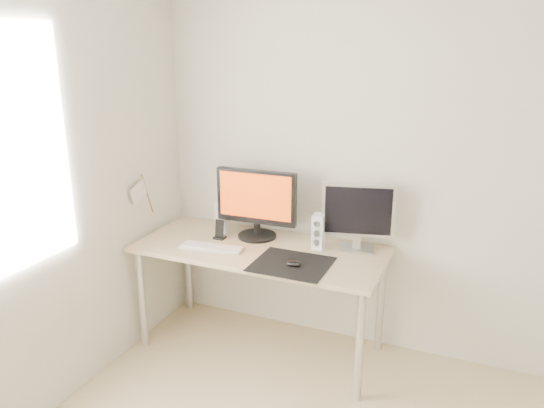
% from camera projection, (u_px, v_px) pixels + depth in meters
% --- Properties ---
extents(wall_back, '(3.50, 0.00, 3.50)m').
position_uv_depth(wall_back, '(424.00, 169.00, 3.23)').
color(wall_back, white).
rests_on(wall_back, ground).
extents(mousepad, '(0.45, 0.40, 0.00)m').
position_uv_depth(mousepad, '(292.00, 264.00, 3.14)').
color(mousepad, black).
rests_on(mousepad, desk).
extents(mouse, '(0.10, 0.06, 0.04)m').
position_uv_depth(mouse, '(293.00, 263.00, 3.10)').
color(mouse, black).
rests_on(mouse, mousepad).
extents(desk, '(1.60, 0.70, 0.73)m').
position_uv_depth(desk, '(260.00, 258.00, 3.43)').
color(desk, '#D1B587').
rests_on(desk, ground).
extents(main_monitor, '(0.55, 0.27, 0.47)m').
position_uv_depth(main_monitor, '(256.00, 201.00, 3.50)').
color(main_monitor, black).
rests_on(main_monitor, desk).
extents(second_monitor, '(0.45, 0.21, 0.43)m').
position_uv_depth(second_monitor, '(358.00, 214.00, 3.29)').
color(second_monitor, '#B2B2B4').
rests_on(second_monitor, desk).
extents(speaker_left, '(0.07, 0.09, 0.23)m').
position_uv_depth(speaker_left, '(222.00, 216.00, 3.65)').
color(speaker_left, white).
rests_on(speaker_left, desk).
extents(speaker_right, '(0.07, 0.09, 0.23)m').
position_uv_depth(speaker_right, '(319.00, 231.00, 3.35)').
color(speaker_right, white).
rests_on(speaker_right, desk).
extents(keyboard, '(0.43, 0.16, 0.02)m').
position_uv_depth(keyboard, '(212.00, 247.00, 3.38)').
color(keyboard, '#B3B4B6').
rests_on(keyboard, desk).
extents(phone_dock, '(0.07, 0.06, 0.13)m').
position_uv_depth(phone_dock, '(220.00, 233.00, 3.54)').
color(phone_dock, black).
rests_on(phone_dock, desk).
extents(pennant, '(0.01, 0.23, 0.29)m').
position_uv_depth(pennant, '(142.00, 192.00, 3.47)').
color(pennant, '#A57F54').
rests_on(pennant, wall_left).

